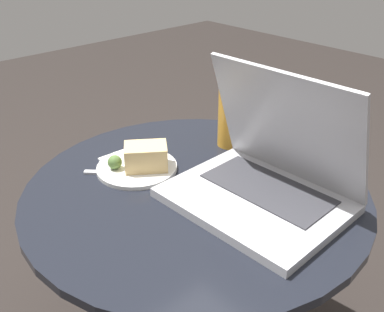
{
  "coord_description": "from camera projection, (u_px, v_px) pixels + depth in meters",
  "views": [
    {
      "loc": [
        0.57,
        -0.54,
        1.01
      ],
      "look_at": [
        -0.01,
        -0.0,
        0.59
      ],
      "focal_mm": 42.0,
      "sensor_mm": 36.0,
      "label": 1
    }
  ],
  "objects": [
    {
      "name": "table",
      "position": [
        195.0,
        242.0,
        0.99
      ],
      "size": [
        0.71,
        0.71,
        0.52
      ],
      "color": "black",
      "rests_on": "ground_plane"
    },
    {
      "name": "napkin",
      "position": [
        135.0,
        164.0,
        1.01
      ],
      "size": [
        0.15,
        0.11,
        0.0
      ],
      "color": "white",
      "rests_on": "table"
    },
    {
      "name": "laptop",
      "position": [
        266.0,
        175.0,
        0.87
      ],
      "size": [
        0.33,
        0.27,
        0.26
      ],
      "color": "#B2B2B7",
      "rests_on": "table"
    },
    {
      "name": "beer_glass",
      "position": [
        231.0,
        105.0,
        1.05
      ],
      "size": [
        0.06,
        0.06,
        0.21
      ],
      "color": "gold",
      "rests_on": "table"
    },
    {
      "name": "snack_plate",
      "position": [
        140.0,
        161.0,
        0.98
      ],
      "size": [
        0.18,
        0.18,
        0.06
      ],
      "color": "silver",
      "rests_on": "table"
    },
    {
      "name": "fork",
      "position": [
        135.0,
        173.0,
        0.97
      ],
      "size": [
        0.15,
        0.15,
        0.0
      ],
      "color": "silver",
      "rests_on": "table"
    }
  ]
}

